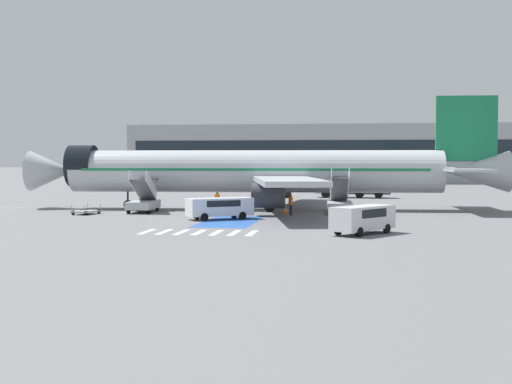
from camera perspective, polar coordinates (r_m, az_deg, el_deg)
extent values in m
plane|color=slate|center=(68.79, 0.24, -1.43)|extent=(600.00, 600.00, 0.00)
cube|color=gold|center=(69.27, -0.12, -1.40)|extent=(79.79, 4.78, 0.01)
cube|color=#2856A8|center=(55.89, -2.13, -2.39)|extent=(4.23, 10.37, 0.01)
cube|color=silver|center=(48.91, -8.72, -3.15)|extent=(0.44, 3.60, 0.01)
cube|color=silver|center=(48.57, -7.36, -3.18)|extent=(0.44, 3.60, 0.01)
cube|color=silver|center=(48.27, -5.99, -3.21)|extent=(0.44, 3.60, 0.01)
cube|color=silver|center=(47.99, -4.60, -3.24)|extent=(0.44, 3.60, 0.01)
cube|color=silver|center=(47.74, -3.19, -3.26)|extent=(0.44, 3.60, 0.01)
cube|color=silver|center=(47.52, -1.77, -3.29)|extent=(0.44, 3.60, 0.01)
cube|color=silver|center=(47.33, -0.33, -3.31)|extent=(0.44, 3.60, 0.01)
cylinder|color=#B7BCC4|center=(69.10, -0.12, 1.66)|extent=(36.08, 6.13, 4.08)
cone|color=#B7BCC4|center=(73.66, -15.98, 1.63)|extent=(4.71, 4.25, 4.00)
cone|color=#B7BCC4|center=(70.45, 17.17, 1.56)|extent=(6.33, 4.26, 3.91)
cylinder|color=black|center=(72.62, -13.73, 2.04)|extent=(2.68, 4.25, 4.12)
cube|color=#197A4C|center=(69.10, -0.12, 1.83)|extent=(33.22, 6.05, 0.24)
cube|color=#B7BCC4|center=(59.70, 2.49, 0.91)|extent=(8.25, 18.23, 0.44)
cylinder|color=#38383D|center=(61.38, 1.00, -0.29)|extent=(2.95, 2.34, 2.18)
cube|color=#B7BCC4|center=(78.10, 3.06, 1.33)|extent=(6.32, 17.96, 0.44)
cylinder|color=#38383D|center=(76.68, 1.78, 0.31)|extent=(2.95, 2.34, 2.18)
cube|color=#197A4C|center=(70.31, 16.48, 4.91)|extent=(5.72, 0.69, 6.15)
cube|color=#B7BCC4|center=(66.34, 16.59, 1.68)|extent=(4.04, 6.72, 0.24)
cube|color=#B7BCC4|center=(73.95, 15.38, 1.79)|extent=(4.04, 6.72, 0.24)
cylinder|color=#38383D|center=(71.36, -10.23, 0.17)|extent=(0.20, 0.20, 2.88)
cylinder|color=black|center=(71.44, -10.22, -0.98)|extent=(0.85, 0.33, 0.84)
cylinder|color=#38383D|center=(65.91, 1.11, -0.02)|extent=(0.24, 0.24, 2.54)
cylinder|color=black|center=(65.98, 1.11, -1.13)|extent=(1.13, 0.66, 1.10)
cylinder|color=#38383D|center=(72.17, 1.44, 0.21)|extent=(0.24, 0.24, 2.54)
cylinder|color=black|center=(72.23, 1.44, -0.79)|extent=(1.13, 0.66, 1.10)
cube|color=#ADB2BA|center=(66.27, -9.01, -1.01)|extent=(2.47, 4.92, 0.70)
cylinder|color=black|center=(68.14, -9.44, -1.21)|extent=(0.26, 0.71, 0.70)
cylinder|color=black|center=(67.71, -7.90, -1.22)|extent=(0.26, 0.71, 0.70)
cylinder|color=black|center=(64.90, -10.17, -1.41)|extent=(0.26, 0.71, 0.70)
cylinder|color=black|center=(64.44, -8.56, -1.43)|extent=(0.26, 0.71, 0.70)
cube|color=#4C4C51|center=(66.19, -9.02, 0.13)|extent=(1.67, 4.22, 2.09)
cube|color=#4C4C51|center=(68.37, -8.57, 1.03)|extent=(1.71, 1.19, 0.12)
cube|color=silver|center=(66.36, -9.67, 0.54)|extent=(0.32, 4.49, 2.81)
cube|color=silver|center=(65.99, -8.38, 0.54)|extent=(0.32, 4.49, 2.81)
cube|color=#ADB2BA|center=(64.37, 6.70, -1.11)|extent=(2.47, 4.92, 0.70)
cylinder|color=black|center=(66.04, 5.84, -1.31)|extent=(0.26, 0.71, 0.70)
cylinder|color=black|center=(66.10, 7.46, -1.32)|extent=(0.26, 0.71, 0.70)
cylinder|color=black|center=(62.69, 5.89, -1.53)|extent=(0.26, 0.71, 0.70)
cylinder|color=black|center=(62.75, 7.60, -1.53)|extent=(0.26, 0.71, 0.70)
cube|color=#4C4C51|center=(64.28, 6.71, 0.19)|extent=(1.67, 4.23, 2.37)
cube|color=#4C4C51|center=(66.52, 6.65, 1.24)|extent=(1.71, 1.19, 0.12)
cube|color=silver|center=(64.25, 6.02, 0.62)|extent=(0.32, 4.53, 3.06)
cube|color=silver|center=(64.29, 7.40, 0.61)|extent=(0.32, 4.53, 3.06)
cube|color=#38383D|center=(90.58, 8.03, 0.04)|extent=(8.63, 3.15, 0.60)
cube|color=silver|center=(90.98, 5.43, 0.38)|extent=(2.06, 2.51, 1.60)
cube|color=black|center=(91.09, 4.84, 0.59)|extent=(0.19, 2.00, 0.70)
cylinder|color=#B7BCC4|center=(90.50, 8.27, 1.02)|extent=(6.01, 2.96, 2.52)
cylinder|color=gold|center=(90.50, 8.27, 1.02)|extent=(0.55, 2.59, 2.57)
cylinder|color=black|center=(89.80, 5.57, -0.16)|extent=(0.98, 0.35, 0.96)
cylinder|color=black|center=(92.15, 5.75, -0.09)|extent=(0.98, 0.35, 0.96)
cylinder|color=black|center=(89.38, 8.27, -0.19)|extent=(0.98, 0.35, 0.96)
cylinder|color=black|center=(91.74, 8.38, -0.12)|extent=(0.98, 0.35, 0.96)
cylinder|color=black|center=(89.23, 9.77, -0.21)|extent=(0.98, 0.35, 0.96)
cylinder|color=black|center=(91.60, 9.84, -0.13)|extent=(0.98, 0.35, 0.96)
cube|color=silver|center=(47.10, 8.54, -2.05)|extent=(4.38, 5.09, 1.53)
cube|color=black|center=(47.07, 8.54, -1.64)|extent=(3.09, 3.30, 0.55)
cylinder|color=black|center=(48.90, 8.78, -2.78)|extent=(0.54, 0.64, 0.64)
cylinder|color=black|center=(47.96, 10.42, -2.90)|extent=(0.54, 0.64, 0.64)
cylinder|color=black|center=(46.42, 6.59, -3.06)|extent=(0.54, 0.64, 0.64)
cylinder|color=black|center=(45.43, 8.27, -3.19)|extent=(0.54, 0.64, 0.64)
cube|color=silver|center=(58.01, -2.93, -1.18)|extent=(5.50, 4.44, 1.42)
cube|color=black|center=(57.99, -2.93, -0.88)|extent=(3.50, 3.20, 0.51)
cylinder|color=black|center=(59.48, -1.76, -1.77)|extent=(0.65, 0.51, 0.64)
cylinder|color=black|center=(57.86, -1.10, -1.90)|extent=(0.65, 0.51, 0.64)
cylinder|color=black|center=(58.32, -4.75, -1.87)|extent=(0.65, 0.51, 0.64)
cylinder|color=black|center=(56.67, -4.16, -2.00)|extent=(0.65, 0.51, 0.64)
cube|color=gray|center=(64.98, -13.43, -1.52)|extent=(2.05, 2.87, 0.12)
cylinder|color=black|center=(63.77, -13.49, -1.65)|extent=(0.19, 0.41, 0.40)
cylinder|color=black|center=(64.50, -14.42, -1.61)|extent=(0.19, 0.41, 0.40)
cylinder|color=black|center=(65.48, -12.45, -1.53)|extent=(0.19, 0.41, 0.40)
cylinder|color=black|center=(66.20, -13.37, -1.49)|extent=(0.19, 0.41, 0.40)
cylinder|color=gray|center=(63.58, -13.53, -1.31)|extent=(0.05, 0.05, 0.55)
cylinder|color=gray|center=(64.37, -14.54, -1.27)|extent=(0.05, 0.05, 0.55)
cylinder|color=gray|center=(65.56, -12.34, -1.18)|extent=(0.05, 0.05, 0.55)
cylinder|color=gray|center=(66.33, -13.34, -1.14)|extent=(0.05, 0.05, 0.55)
cylinder|color=#191E38|center=(62.01, 2.76, -1.47)|extent=(0.14, 0.14, 0.90)
cylinder|color=#191E38|center=(62.16, 2.83, -1.46)|extent=(0.14, 0.14, 0.90)
cube|color=orange|center=(62.03, 2.80, -0.72)|extent=(0.35, 0.47, 0.72)
cube|color=silver|center=(62.03, 2.80, -0.72)|extent=(0.36, 0.48, 0.06)
sphere|color=#9E704C|center=(62.00, 2.80, -0.27)|extent=(0.24, 0.24, 0.24)
cylinder|color=black|center=(66.67, -3.06, -1.18)|extent=(0.14, 0.14, 0.90)
cylinder|color=black|center=(66.77, -3.18, -1.17)|extent=(0.14, 0.14, 0.90)
cube|color=orange|center=(66.67, -3.13, -0.48)|extent=(0.47, 0.37, 0.71)
cube|color=silver|center=(66.67, -3.13, -0.48)|extent=(0.49, 0.39, 0.06)
sphere|color=brown|center=(66.64, -3.13, -0.07)|extent=(0.24, 0.24, 0.24)
cone|color=orange|center=(65.03, 2.42, -1.41)|extent=(0.54, 0.54, 0.60)
cylinder|color=white|center=(65.03, 2.42, -1.38)|extent=(0.29, 0.29, 0.07)
cone|color=orange|center=(63.84, 2.40, -1.51)|extent=(0.48, 0.48, 0.53)
cylinder|color=white|center=(63.84, 2.40, -1.49)|extent=(0.26, 0.26, 0.06)
cube|color=#9EA3A8|center=(146.93, 8.07, 3.05)|extent=(93.45, 12.00, 11.78)
cube|color=#19232D|center=(140.88, 8.07, 3.30)|extent=(89.71, 0.10, 4.12)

